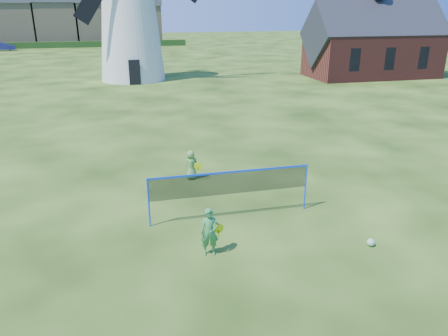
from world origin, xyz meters
TOP-DOWN VIEW (x-y plane):
  - ground at (0.00, 0.00)m, footprint 220.00×220.00m
  - windmill at (-1.47, 28.70)m, footprint 12.42×5.73m
  - chapel at (20.69, 25.41)m, footprint 12.37×6.00m
  - badminton_net at (0.30, 0.06)m, footprint 5.05×0.05m
  - player_girl at (-0.77, -1.90)m, footprint 0.68×0.38m
  - player_boy at (-0.36, 3.52)m, footprint 0.66×0.46m
  - play_ball at (3.64, -2.54)m, footprint 0.22×0.22m
  - car_right at (-20.07, 62.62)m, footprint 3.97×2.11m

SIDE VIEW (x-z plane):
  - ground at x=0.00m, z-range 0.00..0.00m
  - play_ball at x=3.64m, z-range 0.00..0.22m
  - player_boy at x=-0.36m, z-range 0.00..1.14m
  - car_right at x=-20.07m, z-range 0.00..1.24m
  - player_girl at x=-0.77m, z-range 0.00..1.33m
  - badminton_net at x=0.30m, z-range 0.36..1.91m
  - chapel at x=20.69m, z-range -2.29..8.17m
  - windmill at x=-1.47m, z-range -2.61..14.67m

